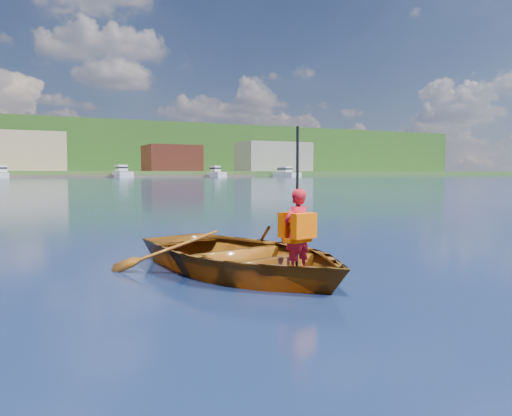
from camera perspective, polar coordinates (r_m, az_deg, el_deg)
ground at (r=6.76m, az=3.49°, el=-7.28°), size 600.00×600.00×0.00m
rowboat at (r=6.63m, az=-1.73°, el=-5.47°), size 3.44×4.20×0.76m
child_paddler at (r=6.00m, az=4.71°, el=-2.58°), size 0.43×0.41×1.79m
shoreline at (r=242.60m, az=-24.69°, el=5.76°), size 400.00×140.00×22.00m
waterfront_buildings at (r=170.98m, az=-26.98°, el=5.72°), size 202.00×16.00×14.00m
marina_yachts at (r=149.41m, az=-21.94°, el=3.73°), size 144.52×13.68×4.39m
hillside_trees at (r=246.22m, az=-23.11°, el=7.62°), size 305.27×84.49×25.79m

